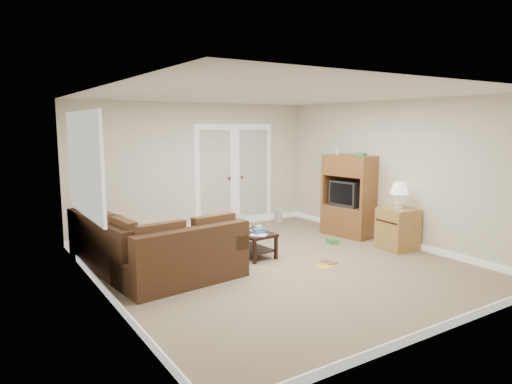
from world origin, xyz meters
TOP-DOWN VIEW (x-y plane):
  - floor at (0.00, 0.00)m, footprint 5.50×5.50m
  - ceiling at (0.00, 0.00)m, footprint 5.00×5.50m
  - wall_left at (-2.50, 0.00)m, footprint 0.02×5.50m
  - wall_right at (2.50, 0.00)m, footprint 0.02×5.50m
  - wall_back at (0.00, 2.75)m, footprint 5.00×0.02m
  - wall_front at (0.00, -2.75)m, footprint 5.00×0.02m
  - baseboards at (0.00, 0.00)m, footprint 5.00×5.50m
  - french_doors at (0.85, 2.71)m, footprint 1.80×0.05m
  - window_left at (-2.46, 1.00)m, footprint 0.05×1.92m
  - sectional_sofa at (-1.78, 0.66)m, footprint 1.95×2.60m
  - coffee_table at (-0.09, 0.69)m, footprint 0.56×1.01m
  - tv_armoire at (2.20, 0.76)m, footprint 0.67×1.02m
  - side_cabinet at (2.20, -0.40)m, footprint 0.56×0.56m
  - space_heater at (1.80, 2.45)m, footprint 0.14×0.12m
  - floor_magazine at (0.56, -0.47)m, footprint 0.30×0.25m
  - floor_greenbox at (1.53, 0.46)m, footprint 0.22×0.25m
  - floor_book at (0.64, -0.35)m, footprint 0.19×0.24m

SIDE VIEW (x-z plane):
  - floor at x=0.00m, z-range 0.00..0.00m
  - floor_magazine at x=0.56m, z-range 0.00..0.01m
  - floor_book at x=0.64m, z-range 0.00..0.02m
  - floor_greenbox at x=1.53m, z-range 0.00..0.09m
  - baseboards at x=0.00m, z-range 0.00..0.10m
  - space_heater at x=1.80m, z-range 0.00..0.30m
  - coffee_table at x=-0.09m, z-range -0.11..0.55m
  - sectional_sofa at x=-1.78m, z-range -0.08..0.70m
  - side_cabinet at x=2.20m, z-range -0.16..0.98m
  - tv_armoire at x=2.20m, z-range -0.05..1.58m
  - french_doors at x=0.85m, z-range -0.03..2.10m
  - wall_left at x=-2.50m, z-range 0.00..2.50m
  - wall_right at x=2.50m, z-range 0.00..2.50m
  - wall_back at x=0.00m, z-range 0.00..2.50m
  - wall_front at x=0.00m, z-range 0.00..2.50m
  - window_left at x=-2.46m, z-range 0.84..2.26m
  - ceiling at x=0.00m, z-range 2.49..2.51m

